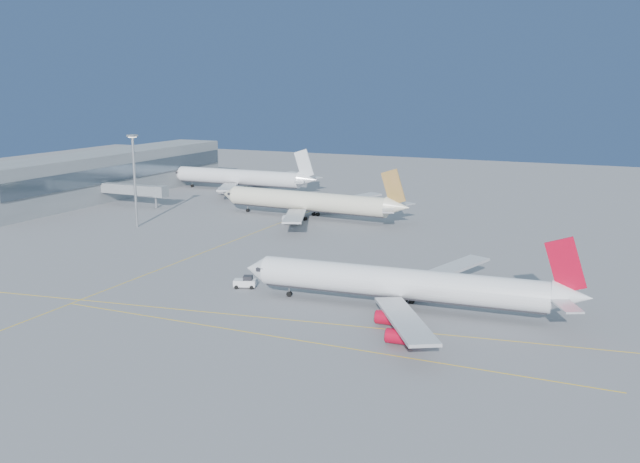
{
  "coord_description": "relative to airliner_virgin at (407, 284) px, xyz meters",
  "views": [
    {
      "loc": [
        48.82,
        -105.34,
        38.08
      ],
      "look_at": [
        -11.58,
        29.69,
        7.0
      ],
      "focal_mm": 40.0,
      "sensor_mm": 36.0,
      "label": 1
    }
  ],
  "objects": [
    {
      "name": "ground",
      "position": [
        -14.72,
        -6.89,
        -4.45
      ],
      "size": [
        500.0,
        500.0,
        0.0
      ],
      "primitive_type": "plane",
      "color": "slate",
      "rests_on": "ground"
    },
    {
      "name": "terminal",
      "position": [
        -129.65,
        78.11,
        3.06
      ],
      "size": [
        18.4,
        110.0,
        15.0
      ],
      "color": "gray",
      "rests_on": "ground"
    },
    {
      "name": "jet_bridge",
      "position": [
        -107.83,
        65.11,
        0.72
      ],
      "size": [
        23.6,
        3.6,
        6.9
      ],
      "color": "gray",
      "rests_on": "ground"
    },
    {
      "name": "taxiway_lines",
      "position": [
        -29.43,
        -0.54,
        -4.44
      ],
      "size": [
        118.86,
        140.0,
        0.02
      ],
      "color": "yellow",
      "rests_on": "ground"
    },
    {
      "name": "airliner_virgin",
      "position": [
        0.0,
        0.0,
        0.0
      ],
      "size": [
        59.86,
        53.66,
        14.76
      ],
      "rotation": [
        0.0,
        0.0,
        0.07
      ],
      "color": "white",
      "rests_on": "ground"
    },
    {
      "name": "airliner_etihad",
      "position": [
        -49.89,
        69.07,
        0.32
      ],
      "size": [
        60.04,
        55.38,
        15.67
      ],
      "rotation": [
        0.0,
        0.0,
        -0.06
      ],
      "color": "beige",
      "rests_on": "ground"
    },
    {
      "name": "airliner_third",
      "position": [
        -94.42,
        106.58,
        0.36
      ],
      "size": [
        59.11,
        54.7,
        15.9
      ],
      "rotation": [
        0.0,
        0.0,
        0.0
      ],
      "color": "white",
      "rests_on": "ground"
    },
    {
      "name": "pushback_tug",
      "position": [
        -31.69,
        0.3,
        -3.38
      ],
      "size": [
        4.58,
        3.62,
        2.32
      ],
      "rotation": [
        0.0,
        0.0,
        0.35
      ],
      "color": "white",
      "rests_on": "ground"
    },
    {
      "name": "light_mast",
      "position": [
        -87.34,
        38.84,
        10.07
      ],
      "size": [
        2.13,
        2.13,
        24.6
      ],
      "color": "gray",
      "rests_on": "ground"
    }
  ]
}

